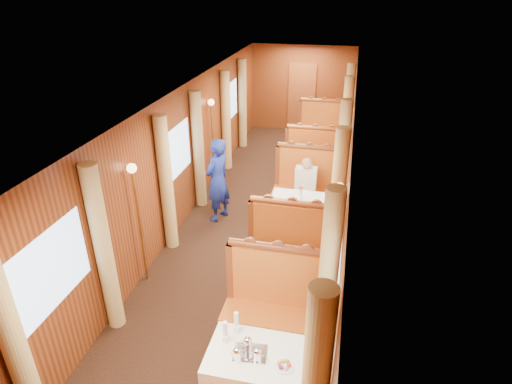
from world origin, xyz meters
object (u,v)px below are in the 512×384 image
(banquette_far_aft, at_px, (321,134))
(rose_vase_far, at_px, (319,128))
(banquette_mid_fwd, at_px, (292,247))
(table_near, at_px, (257,379))
(steward, at_px, (218,180))
(banquette_far_fwd, at_px, (314,162))
(rose_vase_mid, at_px, (301,190))
(banquette_near_aft, at_px, (275,311))
(table_far, at_px, (318,149))
(passenger, at_px, (306,182))
(teapot_right, at_px, (257,356))
(teapot_left, at_px, (237,355))
(table_mid, at_px, (300,218))
(fruit_plate, at_px, (284,365))
(banquette_mid_aft, at_px, (306,190))
(tea_tray, at_px, (250,353))
(teapot_back, at_px, (248,345))

(banquette_far_aft, xyz_separation_m, rose_vase_far, (0.01, -1.05, 0.50))
(banquette_mid_fwd, distance_m, rose_vase_far, 4.51)
(table_near, relative_size, steward, 0.65)
(banquette_far_fwd, relative_size, rose_vase_mid, 3.72)
(banquette_near_aft, distance_m, banquette_mid_fwd, 1.47)
(table_far, bearing_deg, passenger, -90.00)
(banquette_far_fwd, height_order, rose_vase_far, banquette_far_fwd)
(banquette_far_fwd, height_order, teapot_right, banquette_far_fwd)
(teapot_left, bearing_deg, teapot_right, 24.16)
(table_far, height_order, teapot_right, teapot_right)
(table_far, relative_size, banquette_far_aft, 0.78)
(table_mid, height_order, fruit_plate, fruit_plate)
(teapot_left, bearing_deg, rose_vase_mid, 100.22)
(banquette_mid_aft, distance_m, tea_tray, 4.54)
(table_mid, distance_m, banquette_far_aft, 4.51)
(table_near, distance_m, passenger, 4.24)
(table_far, distance_m, rose_vase_mid, 3.56)
(teapot_back, bearing_deg, banquette_near_aft, 90.69)
(rose_vase_mid, bearing_deg, teapot_right, -89.69)
(table_near, bearing_deg, banquette_mid_fwd, 90.00)
(banquette_far_aft, relative_size, rose_vase_mid, 3.72)
(banquette_far_aft, distance_m, tea_tray, 8.04)
(tea_tray, distance_m, teapot_left, 0.16)
(table_near, bearing_deg, rose_vase_far, 89.93)
(banquette_far_aft, height_order, teapot_right, banquette_far_aft)
(teapot_left, relative_size, steward, 0.09)
(banquette_near_aft, height_order, steward, steward)
(steward, bearing_deg, passenger, 126.02)
(passenger, bearing_deg, rose_vase_far, 89.82)
(banquette_far_aft, bearing_deg, banquette_mid_fwd, -90.00)
(rose_vase_mid, distance_m, passenger, 0.76)
(banquette_far_fwd, distance_m, rose_vase_far, 1.10)
(banquette_far_aft, relative_size, passenger, 1.76)
(banquette_far_fwd, xyz_separation_m, teapot_left, (-0.18, -6.11, 0.39))
(table_far, bearing_deg, table_near, -90.00)
(teapot_back, distance_m, rose_vase_mid, 3.46)
(table_near, height_order, banquette_far_aft, banquette_far_aft)
(table_mid, bearing_deg, banquette_mid_aft, 90.00)
(banquette_far_fwd, xyz_separation_m, banquette_far_aft, (0.00, 2.03, 0.00))
(banquette_far_fwd, bearing_deg, steward, -126.23)
(table_far, xyz_separation_m, fruit_plate, (0.29, -7.10, 0.39))
(tea_tray, xyz_separation_m, steward, (-1.53, 3.81, 0.06))
(table_near, xyz_separation_m, passenger, (-0.00, 4.22, 0.37))
(banquette_mid_aft, relative_size, fruit_plate, 6.61)
(table_near, relative_size, banquette_mid_fwd, 0.78)
(steward, bearing_deg, banquette_mid_aft, 135.23)
(banquette_mid_aft, xyz_separation_m, teapot_right, (0.01, -4.60, 0.39))
(tea_tray, height_order, steward, steward)
(banquette_mid_fwd, relative_size, teapot_right, 9.07)
(teapot_left, height_order, teapot_back, teapot_back)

